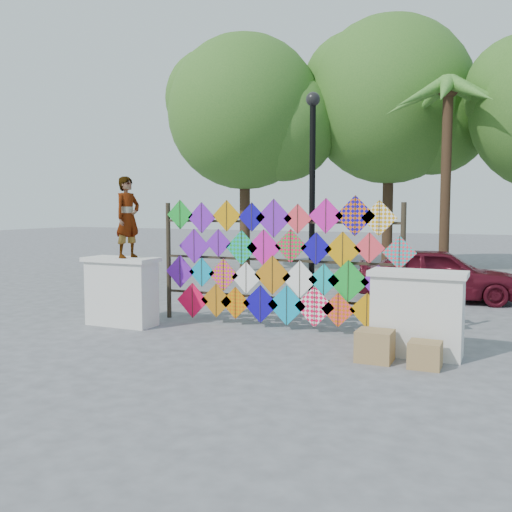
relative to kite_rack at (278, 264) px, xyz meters
name	(u,v)px	position (x,y,z in m)	size (l,w,h in m)	color
ground	(257,336)	(-0.10, -0.72, -1.19)	(80.00, 80.00, 0.00)	gray
parapet_left	(122,291)	(-2.80, -0.92, -0.54)	(1.40, 0.65, 1.28)	silver
parapet_right	(417,313)	(2.60, -0.92, -0.54)	(1.40, 0.65, 1.28)	silver
kite_rack	(278,264)	(0.00, 0.00, 0.00)	(4.92, 0.24, 2.42)	#2B2318
tree_west	(248,113)	(-4.50, 8.31, 4.19)	(5.85, 5.20, 8.01)	#40261B
tree_mid	(393,101)	(0.01, 10.31, 4.58)	(6.30, 5.60, 8.61)	#40261B
palm_tree	(448,108)	(2.10, 7.28, 3.76)	(3.62, 3.62, 5.83)	#40261B
vendor_woman	(128,217)	(-2.63, -0.92, 0.84)	(0.55, 0.36, 1.50)	#99999E
sedan	(437,274)	(2.26, 4.43, -0.56)	(1.50, 3.73, 1.27)	#530E1B
lamppost	(312,183)	(0.20, 1.28, 1.50)	(0.28, 0.28, 4.46)	black
cardboard_box_near	(375,346)	(2.10, -1.48, -0.97)	(0.51, 0.45, 0.45)	#977D49
cardboard_box_far	(425,355)	(2.81, -1.53, -1.01)	(0.44, 0.40, 0.37)	#977D49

